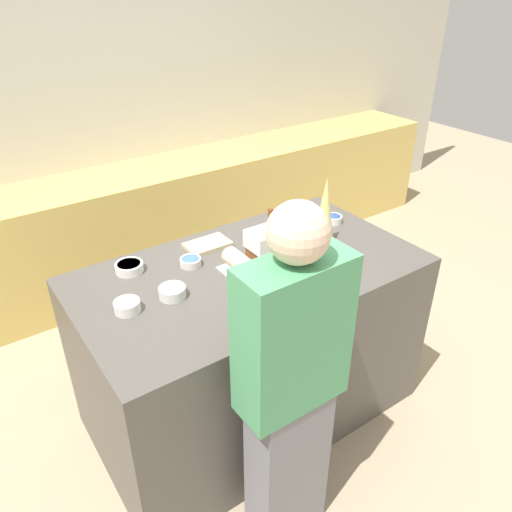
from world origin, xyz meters
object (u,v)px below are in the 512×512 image
object	(u,v)px
gingerbread_house	(266,247)
person	(290,388)
candy_bowl_front_corner	(333,219)
candy_bowl_beside_tree	(127,306)
candy_bowl_center_rear	(191,261)
baking_tray	(266,267)
candy_bowl_far_left	(309,213)
cookbook	(207,244)
candy_bowl_far_right	(272,234)
decorative_tree	(325,212)
candy_bowl_near_tray_left	(172,291)
candy_bowl_near_tray_right	(129,267)

from	to	relation	value
gingerbread_house	person	size ratio (longest dim) A/B	0.18
candy_bowl_front_corner	candy_bowl_beside_tree	bearing A→B (deg)	-174.34
candy_bowl_center_rear	baking_tray	bearing A→B (deg)	-38.10
candy_bowl_far_left	candy_bowl_center_rear	bearing A→B (deg)	-173.90
candy_bowl_beside_tree	cookbook	xyz separation A→B (m)	(0.57, 0.30, -0.02)
baking_tray	candy_bowl_far_left	xyz separation A→B (m)	(0.55, 0.32, 0.02)
candy_bowl_beside_tree	candy_bowl_far_left	bearing A→B (deg)	12.25
candy_bowl_far_right	candy_bowl_far_left	bearing A→B (deg)	14.29
candy_bowl_center_rear	candy_bowl_far_right	xyz separation A→B (m)	(0.51, 0.00, -0.00)
decorative_tree	gingerbread_house	bearing A→B (deg)	-176.58
gingerbread_house	cookbook	world-z (taller)	gingerbread_house
candy_bowl_near_tray_left	candy_bowl_beside_tree	world-z (taller)	candy_bowl_near_tray_left
candy_bowl_front_corner	candy_bowl_beside_tree	distance (m)	1.32
candy_bowl_center_rear	candy_bowl_far_right	world-z (taller)	candy_bowl_center_rear
decorative_tree	candy_bowl_front_corner	size ratio (longest dim) A/B	3.79
baking_tray	decorative_tree	world-z (taller)	decorative_tree
candy_bowl_near_tray_right	cookbook	bearing A→B (deg)	0.33
baking_tray	candy_bowl_near_tray_right	distance (m)	0.67
candy_bowl_far_left	candy_bowl_beside_tree	distance (m)	1.28
gingerbread_house	candy_bowl_center_rear	xyz separation A→B (m)	(-0.29, 0.23, -0.09)
baking_tray	candy_bowl_far_left	world-z (taller)	candy_bowl_far_left
candy_bowl_beside_tree	candy_bowl_center_rear	bearing A→B (deg)	24.03
candy_bowl_near_tray_left	cookbook	bearing A→B (deg)	40.87
candy_bowl_center_rear	cookbook	distance (m)	0.21
candy_bowl_near_tray_left	candy_bowl_far_right	size ratio (longest dim) A/B	1.09
decorative_tree	candy_bowl_center_rear	bearing A→B (deg)	163.34
candy_bowl_front_corner	cookbook	size ratio (longest dim) A/B	0.43
candy_bowl_far_left	baking_tray	bearing A→B (deg)	-149.75
candy_bowl_near_tray_left	person	size ratio (longest dim) A/B	0.08
decorative_tree	cookbook	distance (m)	0.64
candy_bowl_front_corner	candy_bowl_center_rear	distance (m)	0.91
gingerbread_house	candy_bowl_center_rear	size ratio (longest dim) A/B	2.75
candy_bowl_near_tray_right	candy_bowl_near_tray_left	distance (m)	0.32
candy_bowl_beside_tree	baking_tray	bearing A→B (deg)	-3.99
decorative_tree	candy_bowl_front_corner	world-z (taller)	decorative_tree
gingerbread_house	candy_bowl_front_corner	xyz separation A→B (m)	(0.62, 0.18, -0.09)
baking_tray	person	size ratio (longest dim) A/B	0.26
candy_bowl_near_tray_left	candy_bowl_far_left	bearing A→B (deg)	15.24
candy_bowl_far_right	candy_bowl_near_tray_left	bearing A→B (deg)	-164.31
candy_bowl_front_corner	cookbook	distance (m)	0.76
candy_bowl_near_tray_right	cookbook	distance (m)	0.44
person	gingerbread_house	bearing A→B (deg)	61.90
baking_tray	candy_bowl_far_left	distance (m)	0.64
candy_bowl_beside_tree	person	distance (m)	0.78
baking_tray	candy_bowl_far_right	distance (m)	0.32
candy_bowl_near_tray_left	person	bearing A→B (deg)	-76.37
gingerbread_house	person	world-z (taller)	person
candy_bowl_front_corner	candy_bowl_far_left	size ratio (longest dim) A/B	1.06
decorative_tree	candy_bowl_near_tray_left	bearing A→B (deg)	179.20
cookbook	candy_bowl_far_left	bearing A→B (deg)	-2.77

